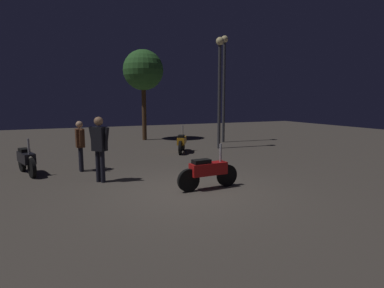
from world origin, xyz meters
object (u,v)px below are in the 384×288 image
Objects in this scene: motorcycle_red_foreground at (208,172)px; person_rider_beside at (99,143)px; person_bystander_far at (80,142)px; motorcycle_orange_parked_right at (182,142)px; streetlamp_near at (224,76)px; motorcycle_black_parked_left at (26,160)px; streetlamp_far at (220,79)px.

motorcycle_red_foreground is 2.99m from person_rider_beside.
motorcycle_orange_parked_right is at bearing -156.88° from person_bystander_far.
streetlamp_near is (4.72, 7.54, 2.98)m from motorcycle_red_foreground.
person_rider_beside reaches higher than motorcycle_red_foreground.
streetlamp_near reaches higher than motorcycle_black_parked_left.
streetlamp_near is at bearing 177.35° from person_rider_beside.
streetlamp_near is 2.22m from streetlamp_far.
streetlamp_far reaches higher than person_rider_beside.
person_rider_beside is at bearing 139.96° from motorcycle_red_foreground.
streetlamp_near is at bearing 96.55° from motorcycle_black_parked_left.
person_rider_beside is (1.88, -1.80, 0.62)m from motorcycle_black_parked_left.
motorcycle_black_parked_left is 2.68m from person_rider_beside.
motorcycle_orange_parked_right is at bearing -178.55° from person_rider_beside.
streetlamp_near reaches higher than motorcycle_orange_parked_right.
motorcycle_black_parked_left is 5.98m from motorcycle_orange_parked_right.
person_bystander_far is (1.51, -0.20, 0.48)m from motorcycle_black_parked_left.
streetlamp_near is at bearing -27.74° from motorcycle_orange_parked_right.
streetlamp_near is (7.44, 4.19, 2.49)m from person_bystander_far.
streetlamp_far reaches higher than motorcycle_red_foreground.
motorcycle_red_foreground is 1.03× the size of motorcycle_black_parked_left.
person_rider_beside reaches higher than motorcycle_orange_parked_right.
motorcycle_orange_parked_right is 3.38m from streetlamp_far.
motorcycle_red_foreground is 1.10× the size of motorcycle_orange_parked_right.
person_bystander_far is at bearing 144.09° from motorcycle_orange_parked_right.
person_rider_beside is 9.44m from streetlamp_near.
person_rider_beside reaches higher than person_bystander_far.
streetlamp_far is (7.69, 2.18, 2.71)m from motorcycle_black_parked_left.
motorcycle_orange_parked_right is 4.67m from person_bystander_far.
motorcycle_red_foreground is 7.23m from streetlamp_far.
person_rider_beside is 7.35m from streetlamp_far.
motorcycle_black_parked_left is 10.24m from streetlamp_near.
motorcycle_orange_parked_right is 0.97× the size of person_bystander_far.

